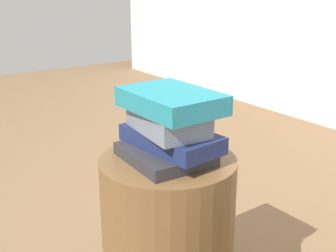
% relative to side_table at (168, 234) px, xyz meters
% --- Properties ---
extents(side_table, '(0.40, 0.40, 0.50)m').
position_rel_side_table_xyz_m(side_table, '(0.00, 0.00, 0.00)').
color(side_table, brown).
rests_on(side_table, ground_plane).
extents(book_charcoal, '(0.26, 0.22, 0.04)m').
position_rel_side_table_xyz_m(book_charcoal, '(-0.00, -0.01, 0.27)').
color(book_charcoal, '#28282D').
rests_on(book_charcoal, side_table).
extents(book_navy, '(0.31, 0.19, 0.05)m').
position_rel_side_table_xyz_m(book_navy, '(0.00, 0.01, 0.31)').
color(book_navy, '#19234C').
rests_on(book_navy, book_charcoal).
extents(book_slate, '(0.25, 0.18, 0.06)m').
position_rel_side_table_xyz_m(book_slate, '(-0.00, 0.00, 0.37)').
color(book_slate, slate).
rests_on(book_slate, book_navy).
extents(book_teal, '(0.29, 0.20, 0.06)m').
position_rel_side_table_xyz_m(book_teal, '(0.00, 0.01, 0.42)').
color(book_teal, '#1E727F').
rests_on(book_teal, book_slate).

